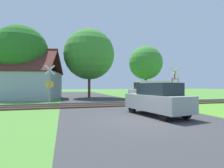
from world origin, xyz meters
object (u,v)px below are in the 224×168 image
object	(u,v)px
stop_sign_near	(175,84)
parked_car	(157,99)
crossing_sign_far	(50,82)
house	(27,84)
tree_center	(89,54)
tree_far	(146,63)
tree_left	(21,52)
mail_truck	(151,89)

from	to	relation	value
stop_sign_near	parked_car	world-z (taller)	stop_sign_near
crossing_sign_far	house	size ratio (longest dim) A/B	0.40
stop_sign_near	tree_center	size ratio (longest dim) A/B	0.34
house	tree_far	distance (m)	20.27
tree_left	mail_truck	distance (m)	16.49
stop_sign_near	parked_car	distance (m)	5.33
tree_left	crossing_sign_far	bearing A→B (deg)	-62.84
house	tree_left	world-z (taller)	tree_left
house	tree_left	size ratio (longest dim) A/B	0.96
house	mail_truck	size ratio (longest dim) A/B	1.74
tree_far	mail_truck	xyz separation A→B (m)	(-4.64, -10.70, -4.65)
tree_left	tree_center	distance (m)	8.45
tree_left	mail_truck	xyz separation A→B (m)	(15.05, -4.94, -4.60)
crossing_sign_far	tree_center	world-z (taller)	tree_center
tree_center	house	bearing A→B (deg)	-177.09
tree_left	tree_center	size ratio (longest dim) A/B	0.96
tree_center	tree_far	world-z (taller)	tree_center
mail_truck	tree_left	bearing A→B (deg)	69.32
crossing_sign_far	parked_car	bearing A→B (deg)	-44.07
tree_far	mail_truck	bearing A→B (deg)	-113.42
stop_sign_near	tree_far	bearing A→B (deg)	-106.36
house	mail_truck	xyz separation A→B (m)	(14.37, -4.90, -0.65)
crossing_sign_far	mail_truck	distance (m)	11.52
tree_far	parked_car	size ratio (longest dim) A/B	2.13
house	tree_center	world-z (taller)	tree_center
crossing_sign_far	tree_center	xyz separation A→B (m)	(4.60, 7.84, 4.02)
tree_far	parked_car	distance (m)	23.58
tree_center	tree_far	size ratio (longest dim) A/B	1.05
tree_center	tree_far	xyz separation A→B (m)	(11.25, 5.41, -0.08)
house	mail_truck	distance (m)	15.19
crossing_sign_far	tree_center	bearing A→B (deg)	67.05
mail_truck	parked_car	bearing A→B (deg)	150.52
parked_car	crossing_sign_far	bearing A→B (deg)	118.85
crossing_sign_far	mail_truck	xyz separation A→B (m)	(11.21, 2.54, -0.70)
house	parked_car	xyz separation A→B (m)	(9.20, -15.05, -1.00)
mail_truck	stop_sign_near	bearing A→B (deg)	165.27
stop_sign_near	mail_truck	bearing A→B (deg)	-99.21
stop_sign_near	tree_far	distance (m)	18.67
mail_truck	parked_car	world-z (taller)	mail_truck
tree_center	mail_truck	size ratio (longest dim) A/B	1.89
tree_center	tree_far	bearing A→B (deg)	25.68
crossing_sign_far	parked_car	world-z (taller)	crossing_sign_far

